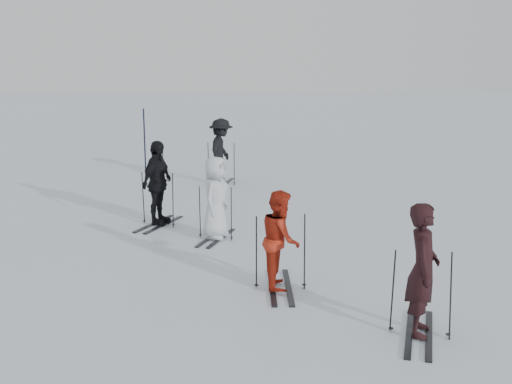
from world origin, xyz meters
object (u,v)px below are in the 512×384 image
skier_uphill_left (157,184)px  piste_marker (145,142)px  skier_uphill_far (221,152)px  skier_grey (215,199)px  skier_red (281,241)px  skier_near_dark (423,271)px

skier_uphill_left → piste_marker: bearing=33.8°
skier_uphill_far → piste_marker: 3.19m
skier_grey → piste_marker: 8.37m
skier_red → skier_uphill_far: skier_uphill_far is taller
skier_red → piste_marker: size_ratio=0.76×
skier_near_dark → skier_uphill_far: 11.57m
skier_red → piste_marker: 11.69m
skier_uphill_far → piste_marker: size_ratio=0.91×
skier_uphill_far → skier_near_dark: bearing=-151.8°
piste_marker → skier_red: bearing=-69.4°
skier_near_dark → skier_grey: bearing=48.1°
skier_near_dark → skier_red: size_ratio=1.13×
skier_red → skier_uphill_left: skier_uphill_left is taller
skier_near_dark → piste_marker: size_ratio=0.86×
skier_near_dark → skier_red: (-1.91, 1.90, -0.11)m
skier_uphill_left → skier_uphill_far: skier_uphill_far is taller
skier_uphill_left → skier_near_dark: bearing=-121.2°
piste_marker → skier_uphill_left: bearing=-78.2°
skier_grey → piste_marker: piste_marker is taller
skier_uphill_left → piste_marker: piste_marker is taller
skier_grey → skier_uphill_left: 1.84m
skier_near_dark → skier_red: bearing=60.4°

